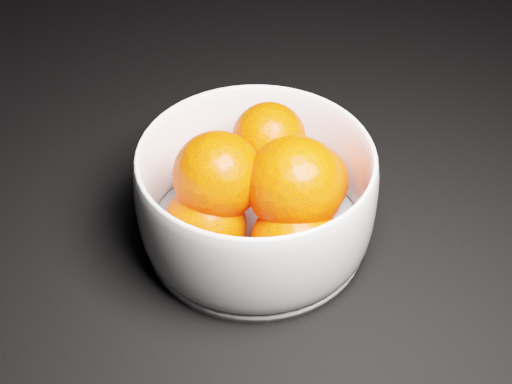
# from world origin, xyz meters

# --- Properties ---
(bowl) EXTENTS (0.19, 0.19, 0.09)m
(bowl) POSITION_xyz_m (-0.25, -0.18, 0.05)
(bowl) COLOR silver
(bowl) RESTS_ON ground
(orange_pile) EXTENTS (0.14, 0.14, 0.11)m
(orange_pile) POSITION_xyz_m (-0.24, -0.19, 0.06)
(orange_pile) COLOR #FF3201
(orange_pile) RESTS_ON bowl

